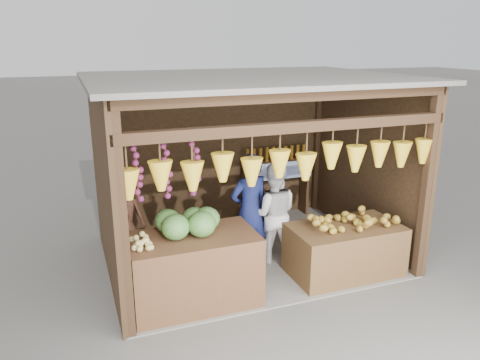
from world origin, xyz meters
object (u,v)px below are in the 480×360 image
(counter_right, at_px, (344,250))
(counter_left, at_px, (194,270))
(man_standing, at_px, (250,211))
(woman_standing, at_px, (273,214))
(vendor_seated, at_px, (125,215))

(counter_right, bearing_deg, counter_left, -179.67)
(counter_left, distance_m, counter_right, 2.14)
(counter_right, distance_m, man_standing, 1.41)
(man_standing, bearing_deg, counter_left, 24.16)
(counter_left, relative_size, man_standing, 0.93)
(counter_left, height_order, woman_standing, woman_standing)
(woman_standing, bearing_deg, vendor_seated, 6.45)
(woman_standing, bearing_deg, counter_right, 158.13)
(man_standing, xyz_separation_m, woman_standing, (0.36, -0.00, -0.09))
(counter_right, distance_m, vendor_seated, 3.06)
(counter_left, distance_m, woman_standing, 1.57)
(vendor_seated, bearing_deg, counter_left, 144.68)
(counter_right, xyz_separation_m, man_standing, (-1.12, 0.70, 0.47))
(counter_left, height_order, man_standing, man_standing)
(woman_standing, relative_size, vendor_seated, 1.36)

